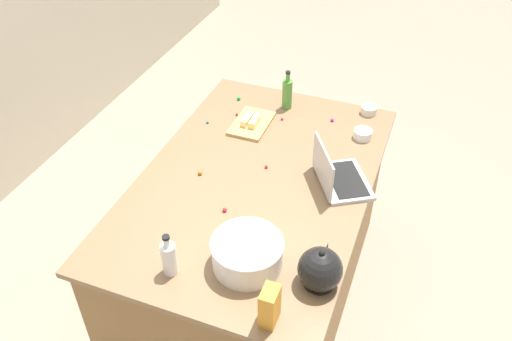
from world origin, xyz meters
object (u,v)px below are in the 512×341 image
Objects in this scene: bottle_olive at (287,93)px; ramekin_medium at (369,110)px; laptop at (337,176)px; mixing_bowl_large at (247,253)px; kettle at (320,269)px; candy_bag at (270,306)px; ramekin_small at (363,134)px; cutting_board at (252,123)px; bottle_vinegar at (169,258)px; butter_stick_right at (247,120)px; butter_stick_left at (255,121)px.

bottle_olive reaches higher than ramekin_medium.
mixing_bowl_large is (-0.63, 0.22, 0.02)m from laptop.
laptop reaches higher than kettle.
bottle_olive is 1.39× the size of candy_bag.
ramekin_medium is at bearing -10.30° from mixing_bowl_large.
mixing_bowl_large is 3.31× the size of ramekin_medium.
mixing_bowl_large is at bearing 38.14° from candy_bag.
ramekin_small is 1.09× the size of ramekin_medium.
cutting_board is at bearing 120.66° from ramekin_medium.
bottle_olive reaches higher than bottle_vinegar.
ramekin_small is at bearing -80.40° from butter_stick_right.
cutting_board is (-0.24, 0.13, -0.09)m from bottle_olive.
ramekin_small is at bearing -3.57° from candy_bag.
butter_stick_right is (0.94, 0.68, -0.04)m from kettle.
mixing_bowl_large is 1.27× the size of bottle_olive.
bottle_olive is 0.30m from butter_stick_right.
butter_stick_left is 1.21× the size of ramekin_medium.
laptop is 1.29× the size of cutting_board.
bottle_vinegar is (-0.78, 0.50, 0.04)m from laptop.
ramekin_small is at bearing -175.78° from ramekin_medium.
butter_stick_left is 0.60m from ramekin_small.
kettle is 0.72× the size of cutting_board.
candy_bag reaches higher than ramekin_small.
butter_stick_right is (-0.01, 0.02, 0.03)m from cutting_board.
mixing_bowl_large is at bearing -160.79° from butter_stick_left.
bottle_olive is 2.15× the size of butter_stick_left.
butter_stick_left is at bearing 59.97° from laptop.
bottle_vinegar reaches higher than ramekin_medium.
mixing_bowl_large is 3.05× the size of ramekin_small.
butter_stick_right is at bearing 21.58° from mixing_bowl_large.
bottle_vinegar is at bearing 156.06° from ramekin_small.
butter_stick_right is 1.11× the size of ramekin_small.
mixing_bowl_large is 1.01m from butter_stick_left.
mixing_bowl_large is at bearing -169.36° from bottle_olive.
mixing_bowl_large is at bearing 169.70° from ramekin_medium.
kettle reaches higher than cutting_board.
mixing_bowl_large is at bearing -159.81° from cutting_board.
bottle_vinegar is at bearing 105.35° from kettle.
mixing_bowl_large is 1.03m from cutting_board.
butter_stick_left is at bearing 122.47° from ramekin_medium.
butter_stick_right is 0.71m from ramekin_medium.
butter_stick_right is 0.65× the size of candy_bag.
bottle_vinegar is 1.21× the size of candy_bag.
ramekin_small is (1.06, -0.26, -0.04)m from mixing_bowl_large.
butter_stick_left is 0.05m from butter_stick_right.
ramekin_medium is at bearing 2.81° from kettle.
mixing_bowl_large is 1.02m from butter_stick_right.
ramekin_medium is (1.46, -0.52, -0.06)m from bottle_vinegar.
bottle_vinegar is at bearing 80.24° from candy_bag.
mixing_bowl_large is 2.74× the size of butter_stick_right.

